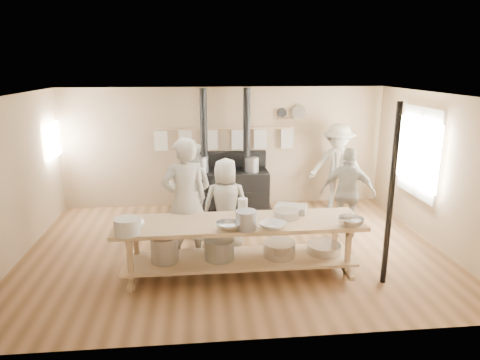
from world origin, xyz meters
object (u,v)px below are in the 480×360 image
object	(u,v)px
stove	(226,186)
roasting_pan	(291,209)
prep_table	(239,242)
cook_far_left	(185,201)
cook_left	(190,190)
cook_right	(348,193)
cook_center	(226,204)
cook_by_window	(337,167)
chair	(345,203)

from	to	relation	value
stove	roasting_pan	world-z (taller)	stove
prep_table	cook_far_left	size ratio (longest dim) A/B	1.79
cook_left	cook_right	bearing A→B (deg)	-165.71
stove	cook_center	bearing A→B (deg)	-93.67
prep_table	cook_by_window	world-z (taller)	cook_by_window
prep_table	chair	distance (m)	3.42
cook_by_window	cook_far_left	bearing A→B (deg)	-116.14
stove	prep_table	bearing A→B (deg)	-90.04
cook_center	chair	size ratio (longest dim) A/B	1.72
stove	cook_right	size ratio (longest dim) A/B	1.58
cook_right	chair	bearing A→B (deg)	-84.37
cook_far_left	cook_by_window	bearing A→B (deg)	-163.43
prep_table	cook_right	size ratio (longest dim) A/B	2.19
stove	chair	size ratio (longest dim) A/B	2.84
prep_table	chair	size ratio (longest dim) A/B	3.94
prep_table	roasting_pan	size ratio (longest dim) A/B	7.65
cook_by_window	cook_right	bearing A→B (deg)	-72.91
stove	cook_left	distance (m)	1.61
cook_far_left	cook_left	distance (m)	1.10
prep_table	cook_left	distance (m)	1.82
cook_far_left	cook_left	size ratio (longest dim) A/B	1.15
prep_table	chair	world-z (taller)	chair
cook_far_left	stove	bearing A→B (deg)	-127.08
chair	prep_table	bearing A→B (deg)	-113.12
cook_center	chair	bearing A→B (deg)	-149.15
stove	cook_center	xyz separation A→B (m)	(-0.13, -2.02, 0.26)
cook_left	roasting_pan	bearing A→B (deg)	161.02
cook_center	roasting_pan	size ratio (longest dim) A/B	3.33
cook_left	stove	bearing A→B (deg)	-97.16
prep_table	cook_center	world-z (taller)	cook_center
prep_table	cook_left	world-z (taller)	cook_left
cook_by_window	roasting_pan	bearing A→B (deg)	-93.75
prep_table	roasting_pan	bearing A→B (deg)	21.44
cook_right	stove	bearing A→B (deg)	-15.64
stove	cook_center	distance (m)	2.04
stove	cook_far_left	bearing A→B (deg)	-107.82
stove	cook_far_left	xyz separation A→B (m)	(-0.80, -2.47, 0.49)
chair	cook_right	bearing A→B (deg)	-85.10
stove	cook_center	size ratio (longest dim) A/B	1.66
stove	roasting_pan	xyz separation A→B (m)	(0.84, -2.69, 0.38)
cook_left	cook_right	distance (m)	2.85
stove	cook_left	xyz separation A→B (m)	(-0.73, -1.39, 0.35)
cook_left	cook_far_left	bearing A→B (deg)	107.32
prep_table	roasting_pan	xyz separation A→B (m)	(0.84, 0.33, 0.38)
stove	cook_right	xyz separation A→B (m)	(2.10, -1.70, 0.30)
roasting_pan	cook_far_left	bearing A→B (deg)	172.57
stove	cook_left	bearing A→B (deg)	-117.83
stove	cook_right	world-z (taller)	stove
cook_far_left	prep_table	bearing A→B (deg)	126.35
cook_by_window	prep_table	bearing A→B (deg)	-102.09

